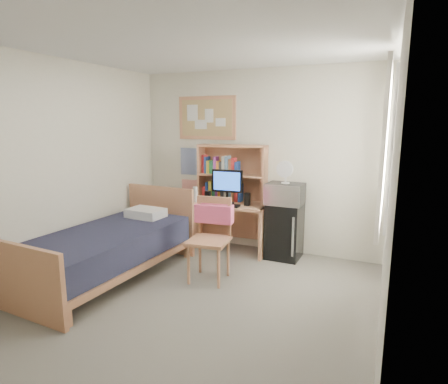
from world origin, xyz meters
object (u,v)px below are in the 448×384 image
at_px(desk, 228,227).
at_px(monitor, 227,187).
at_px(microwave, 285,194).
at_px(speaker_right, 247,199).
at_px(desk_fan, 286,173).
at_px(mini_fridge, 284,231).
at_px(bulletin_board, 207,118).
at_px(desk_chair, 209,240).
at_px(bed, 107,254).
at_px(speaker_left, 208,197).

xyz_separation_m(desk, monitor, (0.00, -0.06, 0.60)).
bearing_deg(microwave, speaker_right, -171.75).
distance_m(microwave, desk_fan, 0.28).
relative_size(desk, mini_fridge, 1.48).
relative_size(bulletin_board, microwave, 1.93).
xyz_separation_m(monitor, speaker_right, (0.30, 0.02, -0.15)).
relative_size(desk_chair, desk_fan, 3.62).
height_order(bulletin_board, desk_chair, bulletin_board).
bearing_deg(microwave, desk_fan, 0.00).
height_order(monitor, speaker_right, monitor).
height_order(bulletin_board, microwave, bulletin_board).
bearing_deg(speaker_right, desk_fan, 4.18).
bearing_deg(monitor, microwave, 2.66).
bearing_deg(desk_fan, bed, -138.51).
bearing_deg(mini_fridge, bulletin_board, 170.27).
relative_size(bed, desk_fan, 7.74).
height_order(desk, bed, desk).
xyz_separation_m(bulletin_board, speaker_right, (0.78, -0.33, -1.12)).
distance_m(bulletin_board, desk, 1.66).
distance_m(desk, speaker_left, 0.53).
distance_m(monitor, speaker_right, 0.34).
bearing_deg(microwave, desk_chair, -118.73).
bearing_deg(bulletin_board, speaker_left, -63.15).
relative_size(bed, monitor, 4.42).
xyz_separation_m(bulletin_board, desk_chair, (0.68, -1.35, -1.42)).
relative_size(desk_chair, speaker_left, 5.92).
relative_size(desk_chair, mini_fridge, 1.29).
height_order(desk_chair, speaker_left, desk_chair).
relative_size(desk, monitor, 2.37).
height_order(desk, desk_fan, desk_fan).
distance_m(speaker_left, desk_fan, 1.19).
xyz_separation_m(bed, microwave, (1.77, 1.52, 0.62)).
xyz_separation_m(desk, speaker_left, (-0.30, -0.08, 0.44)).
xyz_separation_m(desk, microwave, (0.82, 0.02, 0.55)).
bearing_deg(speaker_left, bed, -117.93).
xyz_separation_m(bed, desk_fan, (1.77, 1.52, 0.89)).
distance_m(bulletin_board, desk_chair, 2.08).
bearing_deg(desk_chair, bulletin_board, 110.33).
relative_size(desk_chair, monitor, 2.06).
bearing_deg(desk_chair, microwave, 53.93).
xyz_separation_m(monitor, microwave, (0.82, 0.08, -0.04)).
height_order(mini_fridge, microwave, microwave).
relative_size(mini_fridge, desk_fan, 2.80).
xyz_separation_m(microwave, desk_fan, (0.00, 0.00, 0.28)).
height_order(mini_fridge, desk_fan, desk_fan).
bearing_deg(desk_fan, bulletin_board, 169.42).
xyz_separation_m(desk, desk_chair, (0.20, -1.07, 0.14)).
bearing_deg(bed, desk_fan, 43.88).
distance_m(desk_chair, mini_fridge, 1.28).
distance_m(desk, desk_chair, 1.09).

